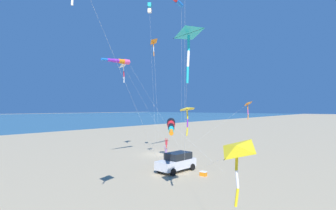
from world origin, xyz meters
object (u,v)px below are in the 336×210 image
Objects in this scene: kite_box_long_streamer_left at (150,8)px; kite_windsock_blue_topmost at (120,61)px; kite_delta_orange_high_right at (188,34)px; kite_delta_magenta_far_left at (236,150)px; kite_delta_black_fish_shape at (153,42)px; kite_delta_teal_far_right at (247,104)px; parked_car at (177,162)px; kite_windsock_striped_overhead at (171,126)px; kite_delta_long_streamer_right at (123,65)px; kite_delta_rainbow_low_near at (187,110)px; person_child_green_jacket at (166,152)px; cooler_box at (203,174)px; person_adult_flyer at (166,143)px.

kite_windsock_blue_topmost is at bearing -141.99° from kite_box_long_streamer_left.
kite_delta_magenta_far_left is (3.78, -2.04, -5.92)m from kite_delta_orange_high_right.
kite_delta_black_fish_shape is 14.64m from kite_delta_teal_far_right.
kite_windsock_striped_overhead is at bearing -63.92° from parked_car.
kite_delta_magenta_far_left is 0.81× the size of kite_delta_long_streamer_right.
kite_delta_rainbow_low_near is at bearing 125.41° from kite_delta_orange_high_right.
kite_delta_black_fish_shape is 8.39m from kite_delta_rainbow_low_near.
parked_car is 6.67m from person_child_green_jacket.
parked_car is 0.67× the size of kite_delta_rainbow_low_near.
kite_delta_orange_high_right is 7.31m from kite_delta_magenta_far_left.
kite_delta_black_fish_shape reaches higher than cooler_box.
kite_delta_black_fish_shape is 1.13× the size of kite_windsock_blue_topmost.
person_child_green_jacket is 14.57m from kite_delta_long_streamer_right.
parked_car is 15.12m from kite_delta_orange_high_right.
kite_windsock_striped_overhead is at bearing -95.74° from kite_delta_teal_far_right.
kite_delta_teal_far_right is 18.54m from kite_delta_long_streamer_right.
kite_delta_long_streamer_right reaches higher than kite_delta_magenta_far_left.
person_child_green_jacket is 12.61m from kite_windsock_blue_topmost.
kite_delta_long_streamer_right is (-8.48, 0.21, 11.85)m from person_child_green_jacket.
person_child_green_jacket is at bearing 139.09° from parked_car.
person_adult_flyer is 0.24× the size of kite_windsock_striped_overhead.
kite_delta_black_fish_shape reaches higher than kite_windsock_blue_topmost.
person_adult_flyer is 0.15× the size of kite_delta_orange_high_right.
kite_box_long_streamer_left reaches higher than kite_delta_rainbow_low_near.
kite_delta_rainbow_low_near is at bearing 51.58° from kite_delta_black_fish_shape.
kite_delta_long_streamer_right is 14.15m from kite_delta_rainbow_low_near.
parked_car is 16.20m from kite_delta_magenta_far_left.
kite_delta_long_streamer_right is (-7.84, 2.55, -5.77)m from kite_box_long_streamer_left.
kite_windsock_striped_overhead is 13.39m from kite_delta_magenta_far_left.
kite_windsock_striped_overhead is at bearing 134.55° from kite_delta_orange_high_right.
cooler_box is at bearing 127.06° from kite_delta_magenta_far_left.
person_child_green_jacket is at bearing 52.59° from kite_windsock_blue_topmost.
parked_car is 14.02m from kite_windsock_blue_topmost.
kite_delta_magenta_far_left is (16.43, -15.29, 3.76)m from person_child_green_jacket.
kite_delta_orange_high_right is (11.03, -9.12, -3.09)m from kite_delta_black_fish_shape.
person_adult_flyer is 0.13× the size of kite_delta_long_streamer_right.
parked_car reaches higher than cooler_box.
kite_delta_teal_far_right is at bearing 77.78° from parked_car.
kite_windsock_blue_topmost is at bearing -44.08° from kite_delta_long_streamer_right.
cooler_box is at bearing 51.50° from kite_windsock_striped_overhead.
kite_delta_orange_high_right is (6.47, -6.57, 5.79)m from kite_windsock_striped_overhead.
kite_box_long_streamer_left is (-8.73, 1.92, 18.27)m from cooler_box.
parked_car is 3.15m from cooler_box.
parked_car is 18.54m from kite_box_long_streamer_left.
cooler_box is at bearing 1.96° from parked_car.
kite_windsock_blue_topmost is at bearing -174.92° from kite_delta_black_fish_shape.
kite_windsock_blue_topmost reaches higher than person_child_green_jacket.
kite_windsock_blue_topmost is at bearing 151.78° from kite_delta_magenta_far_left.
kite_delta_black_fish_shape reaches higher than person_adult_flyer.
kite_windsock_striped_overhead reaches higher than person_adult_flyer.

